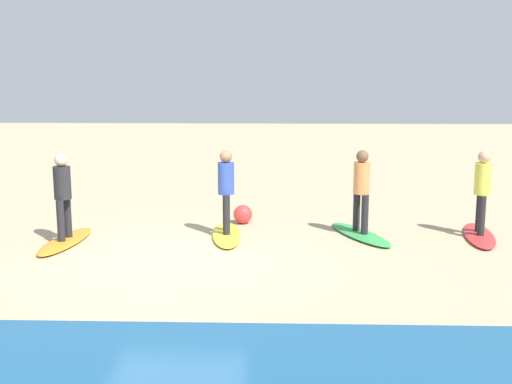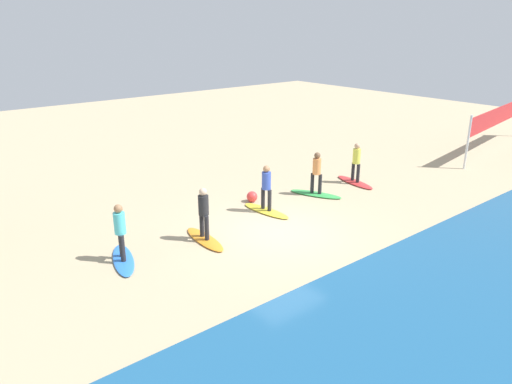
# 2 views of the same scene
# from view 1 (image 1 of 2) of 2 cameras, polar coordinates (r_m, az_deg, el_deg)

# --- Properties ---
(ground_plane) EXTENTS (60.00, 60.00, 0.00)m
(ground_plane) POSITION_cam_1_polar(r_m,az_deg,el_deg) (11.35, -7.43, -5.96)
(ground_plane) COLOR tan
(surfboard_red) EXTENTS (0.91, 2.16, 0.09)m
(surfboard_red) POSITION_cam_1_polar(r_m,az_deg,el_deg) (13.43, 19.29, -3.67)
(surfboard_red) COLOR red
(surfboard_red) RESTS_ON ground
(surfer_red) EXTENTS (0.32, 0.46, 1.64)m
(surfer_red) POSITION_cam_1_polar(r_m,az_deg,el_deg) (13.23, 19.55, 0.50)
(surfer_red) COLOR #232328
(surfer_red) RESTS_ON surfboard_red
(surfboard_green) EXTENTS (1.34, 2.15, 0.09)m
(surfboard_green) POSITION_cam_1_polar(r_m,az_deg,el_deg) (12.93, 9.26, -3.73)
(surfboard_green) COLOR green
(surfboard_green) RESTS_ON ground
(surfer_green) EXTENTS (0.32, 0.43, 1.64)m
(surfer_green) POSITION_cam_1_polar(r_m,az_deg,el_deg) (12.73, 9.40, 0.60)
(surfer_green) COLOR #232328
(surfer_green) RESTS_ON surfboard_green
(surfboard_yellow) EXTENTS (0.76, 2.14, 0.09)m
(surfboard_yellow) POSITION_cam_1_polar(r_m,az_deg,el_deg) (12.75, -2.65, -3.81)
(surfboard_yellow) COLOR yellow
(surfboard_yellow) RESTS_ON ground
(surfer_yellow) EXTENTS (0.32, 0.46, 1.64)m
(surfer_yellow) POSITION_cam_1_polar(r_m,az_deg,el_deg) (12.54, -2.69, 0.58)
(surfer_yellow) COLOR #232328
(surfer_yellow) RESTS_ON surfboard_yellow
(surfboard_orange) EXTENTS (0.76, 2.14, 0.09)m
(surfboard_orange) POSITION_cam_1_polar(r_m,az_deg,el_deg) (12.78, -16.63, -4.22)
(surfboard_orange) COLOR orange
(surfboard_orange) RESTS_ON ground
(surfer_orange) EXTENTS (0.32, 0.46, 1.64)m
(surfer_orange) POSITION_cam_1_polar(r_m,az_deg,el_deg) (12.57, -16.87, 0.15)
(surfer_orange) COLOR #232328
(surfer_orange) RESTS_ON surfboard_orange
(beach_ball) EXTENTS (0.41, 0.41, 0.41)m
(beach_ball) POSITION_cam_1_polar(r_m,az_deg,el_deg) (13.79, -1.18, -2.01)
(beach_ball) COLOR #E53838
(beach_ball) RESTS_ON ground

